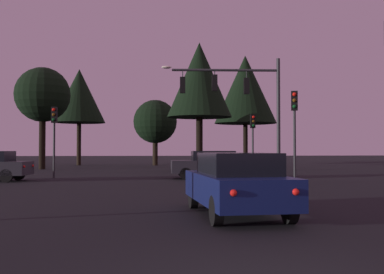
{
  "coord_description": "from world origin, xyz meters",
  "views": [
    {
      "loc": [
        -1.44,
        -5.11,
        1.6
      ],
      "look_at": [
        1.55,
        22.51,
        2.36
      ],
      "focal_mm": 42.6,
      "sensor_mm": 36.0,
      "label": 1
    }
  ],
  "objects_px": {
    "car_crossing_right": "(211,164)",
    "traffic_light_corner_left": "(54,127)",
    "car_nearside_lane": "(236,183)",
    "tree_right_cluster": "(199,80)",
    "traffic_light_corner_right": "(253,132)",
    "tree_behind_sign": "(245,90)",
    "tree_center_horizon": "(79,96)",
    "tree_left_far": "(155,122)",
    "traffic_light_median": "(294,118)",
    "tree_lot_edge": "(43,95)",
    "traffic_signal_mast_arm": "(241,95)"
  },
  "relations": [
    {
      "from": "traffic_signal_mast_arm",
      "to": "tree_lot_edge",
      "type": "bearing_deg",
      "value": 136.45
    },
    {
      "from": "car_crossing_right",
      "to": "tree_right_cluster",
      "type": "bearing_deg",
      "value": 87.47
    },
    {
      "from": "tree_left_far",
      "to": "tree_right_cluster",
      "type": "xyz_separation_m",
      "value": [
        2.83,
        -13.07,
        2.25
      ]
    },
    {
      "from": "tree_center_horizon",
      "to": "tree_lot_edge",
      "type": "bearing_deg",
      "value": -100.5
    },
    {
      "from": "traffic_light_median",
      "to": "car_crossing_right",
      "type": "bearing_deg",
      "value": 127.34
    },
    {
      "from": "car_nearside_lane",
      "to": "tree_center_horizon",
      "type": "xyz_separation_m",
      "value": [
        -8.67,
        35.88,
        6.19
      ]
    },
    {
      "from": "tree_behind_sign",
      "to": "car_crossing_right",
      "type": "bearing_deg",
      "value": -110.62
    },
    {
      "from": "traffic_light_median",
      "to": "tree_behind_sign",
      "type": "xyz_separation_m",
      "value": [
        1.66,
        17.39,
        3.63
      ]
    },
    {
      "from": "traffic_signal_mast_arm",
      "to": "traffic_light_corner_left",
      "type": "height_order",
      "value": "traffic_signal_mast_arm"
    },
    {
      "from": "car_crossing_right",
      "to": "tree_behind_sign",
      "type": "bearing_deg",
      "value": 69.38
    },
    {
      "from": "traffic_light_corner_right",
      "to": "tree_behind_sign",
      "type": "relative_size",
      "value": 0.41
    },
    {
      "from": "traffic_signal_mast_arm",
      "to": "tree_behind_sign",
      "type": "distance_m",
      "value": 13.4
    },
    {
      "from": "traffic_light_corner_left",
      "to": "tree_left_far",
      "type": "bearing_deg",
      "value": 72.52
    },
    {
      "from": "tree_left_far",
      "to": "traffic_light_corner_left",
      "type": "bearing_deg",
      "value": -107.48
    },
    {
      "from": "tree_center_horizon",
      "to": "traffic_signal_mast_arm",
      "type": "bearing_deg",
      "value": -61.53
    },
    {
      "from": "car_crossing_right",
      "to": "tree_lot_edge",
      "type": "bearing_deg",
      "value": 131.96
    },
    {
      "from": "traffic_signal_mast_arm",
      "to": "car_nearside_lane",
      "type": "bearing_deg",
      "value": -102.76
    },
    {
      "from": "car_crossing_right",
      "to": "traffic_light_corner_left",
      "type": "bearing_deg",
      "value": 170.92
    },
    {
      "from": "traffic_light_median",
      "to": "tree_lot_edge",
      "type": "distance_m",
      "value": 23.2
    },
    {
      "from": "traffic_light_corner_left",
      "to": "tree_lot_edge",
      "type": "xyz_separation_m",
      "value": [
        -3.15,
        11.73,
        3.14
      ]
    },
    {
      "from": "tree_behind_sign",
      "to": "tree_center_horizon",
      "type": "relative_size",
      "value": 0.99
    },
    {
      "from": "tree_left_far",
      "to": "tree_right_cluster",
      "type": "bearing_deg",
      "value": -77.78
    },
    {
      "from": "tree_behind_sign",
      "to": "tree_left_far",
      "type": "xyz_separation_m",
      "value": [
        -7.41,
        7.84,
        -2.32
      ]
    },
    {
      "from": "traffic_signal_mast_arm",
      "to": "tree_lot_edge",
      "type": "height_order",
      "value": "tree_lot_edge"
    },
    {
      "from": "traffic_light_corner_right",
      "to": "tree_right_cluster",
      "type": "height_order",
      "value": "tree_right_cluster"
    },
    {
      "from": "traffic_light_corner_right",
      "to": "tree_left_far",
      "type": "bearing_deg",
      "value": 110.57
    },
    {
      "from": "traffic_signal_mast_arm",
      "to": "tree_left_far",
      "type": "relative_size",
      "value": 1.02
    },
    {
      "from": "traffic_light_corner_right",
      "to": "tree_right_cluster",
      "type": "relative_size",
      "value": 0.42
    },
    {
      "from": "traffic_light_corner_left",
      "to": "tree_behind_sign",
      "type": "xyz_separation_m",
      "value": [
        13.57,
        11.73,
        3.85
      ]
    },
    {
      "from": "traffic_light_corner_right",
      "to": "traffic_light_median",
      "type": "xyz_separation_m",
      "value": [
        -0.28,
        -9.16,
        0.27
      ]
    },
    {
      "from": "traffic_light_corner_left",
      "to": "traffic_light_median",
      "type": "distance_m",
      "value": 13.19
    },
    {
      "from": "traffic_light_corner_left",
      "to": "tree_center_horizon",
      "type": "relative_size",
      "value": 0.41
    },
    {
      "from": "traffic_light_corner_right",
      "to": "tree_behind_sign",
      "type": "bearing_deg",
      "value": 80.48
    },
    {
      "from": "traffic_light_corner_right",
      "to": "tree_behind_sign",
      "type": "xyz_separation_m",
      "value": [
        1.38,
        8.24,
        3.9
      ]
    },
    {
      "from": "traffic_signal_mast_arm",
      "to": "traffic_light_corner_right",
      "type": "xyz_separation_m",
      "value": [
        1.82,
        4.61,
        -1.86
      ]
    },
    {
      "from": "traffic_light_corner_right",
      "to": "tree_lot_edge",
      "type": "bearing_deg",
      "value": 151.76
    },
    {
      "from": "traffic_signal_mast_arm",
      "to": "tree_behind_sign",
      "type": "relative_size",
      "value": 0.7
    },
    {
      "from": "traffic_light_corner_left",
      "to": "car_crossing_right",
      "type": "relative_size",
      "value": 0.91
    },
    {
      "from": "car_nearside_lane",
      "to": "tree_right_cluster",
      "type": "distance_m",
      "value": 22.49
    },
    {
      "from": "traffic_light_median",
      "to": "car_nearside_lane",
      "type": "xyz_separation_m",
      "value": [
        -4.72,
        -9.48,
        -2.26
      ]
    },
    {
      "from": "tree_lot_edge",
      "to": "traffic_light_median",
      "type": "bearing_deg",
      "value": -49.12
    },
    {
      "from": "car_nearside_lane",
      "to": "tree_right_cluster",
      "type": "bearing_deg",
      "value": 85.26
    },
    {
      "from": "car_nearside_lane",
      "to": "tree_lot_edge",
      "type": "relative_size",
      "value": 0.56
    },
    {
      "from": "tree_lot_edge",
      "to": "traffic_signal_mast_arm",
      "type": "bearing_deg",
      "value": -43.55
    },
    {
      "from": "traffic_light_corner_right",
      "to": "car_nearside_lane",
      "type": "bearing_deg",
      "value": -105.01
    },
    {
      "from": "traffic_light_corner_left",
      "to": "traffic_light_corner_right",
      "type": "bearing_deg",
      "value": 15.97
    },
    {
      "from": "car_crossing_right",
      "to": "tree_center_horizon",
      "type": "bearing_deg",
      "value": 114.6
    },
    {
      "from": "traffic_light_median",
      "to": "tree_lot_edge",
      "type": "relative_size",
      "value": 0.52
    },
    {
      "from": "tree_center_horizon",
      "to": "tree_right_cluster",
      "type": "bearing_deg",
      "value": -53.66
    },
    {
      "from": "traffic_light_corner_left",
      "to": "tree_lot_edge",
      "type": "height_order",
      "value": "tree_lot_edge"
    }
  ]
}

